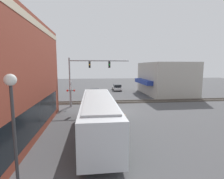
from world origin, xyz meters
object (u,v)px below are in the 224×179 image
object	(u,v)px
city_bus	(98,114)
parked_car_white	(117,87)
crossing_signal	(71,91)
streetlamp	(14,132)
parked_car_grey	(95,93)
pedestrian_near_bus	(124,125)

from	to	relation	value
city_bus	parked_car_white	xyz separation A→B (m)	(26.54, -5.40, -1.06)
crossing_signal	streetlamp	bearing A→B (deg)	179.93
crossing_signal	parked_car_white	distance (m)	18.45
parked_car_grey	pedestrian_near_bus	xyz separation A→B (m)	(-18.73, -2.07, 0.24)
city_bus	streetlamp	bearing A→B (deg)	154.91
crossing_signal	pedestrian_near_bus	distance (m)	12.31
streetlamp	parked_car_white	distance (m)	35.04
pedestrian_near_bus	streetlamp	bearing A→B (deg)	140.87
city_bus	crossing_signal	distance (m)	10.96
city_bus	streetlamp	distance (m)	8.17
crossing_signal	parked_car_grey	world-z (taller)	crossing_signal
pedestrian_near_bus	city_bus	bearing A→B (deg)	75.35
parked_car_white	pedestrian_near_bus	xyz separation A→B (m)	(-27.09, 3.33, 0.27)
city_bus	pedestrian_near_bus	size ratio (longest dim) A/B	6.67
streetlamp	crossing_signal	bearing A→B (deg)	-0.07
parked_car_grey	streetlamp	bearing A→B (deg)	172.37
city_bus	parked_car_grey	xyz separation A→B (m)	(18.18, -0.00, -1.03)
parked_car_white	pedestrian_near_bus	bearing A→B (deg)	173.00
crossing_signal	parked_car_grey	xyz separation A→B (m)	(7.78, -3.39, -1.60)
streetlamp	pedestrian_near_bus	distance (m)	8.97
city_bus	streetlamp	xyz separation A→B (m)	(-7.28, 3.41, 1.46)
streetlamp	pedestrian_near_bus	size ratio (longest dim) A/B	2.94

